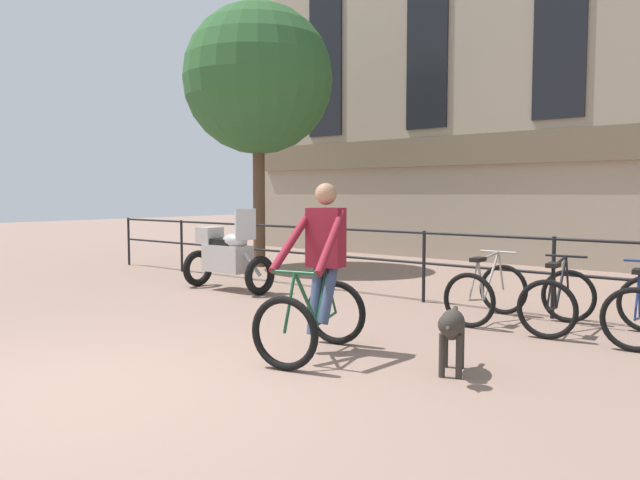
# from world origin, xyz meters

# --- Properties ---
(ground_plane) EXTENTS (60.00, 60.00, 0.00)m
(ground_plane) POSITION_xyz_m (0.00, 0.00, 0.00)
(ground_plane) COLOR #8E7060
(canal_railing) EXTENTS (15.05, 0.05, 1.05)m
(canal_railing) POSITION_xyz_m (-0.00, 5.20, 0.71)
(canal_railing) COLOR black
(canal_railing) RESTS_ON ground_plane
(cyclist_with_bike) EXTENTS (0.93, 1.30, 1.70)m
(cyclist_with_bike) POSITION_xyz_m (0.67, 1.98, 0.76)
(cyclist_with_bike) COLOR black
(cyclist_with_bike) RESTS_ON ground_plane
(dog) EXTENTS (0.45, 0.86, 0.60)m
(dog) POSITION_xyz_m (2.05, 2.14, 0.42)
(dog) COLOR #332D28
(dog) RESTS_ON ground_plane
(parked_motorcycle) EXTENTS (1.62, 0.63, 1.35)m
(parked_motorcycle) POSITION_xyz_m (-3.07, 4.12, 0.56)
(parked_motorcycle) COLOR black
(parked_motorcycle) RESTS_ON ground_plane
(parked_bicycle_near_lamp) EXTENTS (0.69, 1.13, 0.86)m
(parked_bicycle_near_lamp) POSITION_xyz_m (1.28, 4.54, 0.36)
(parked_bicycle_near_lamp) COLOR black
(parked_bicycle_near_lamp) RESTS_ON ground_plane
(parked_bicycle_mid_left) EXTENTS (0.77, 1.17, 0.86)m
(parked_bicycle_mid_left) POSITION_xyz_m (2.17, 4.54, 0.36)
(parked_bicycle_mid_left) COLOR black
(parked_bicycle_mid_left) RESTS_ON ground_plane
(tree_canalside_left) EXTENTS (3.21, 3.21, 5.65)m
(tree_canalside_left) POSITION_xyz_m (-5.07, 6.87, 4.03)
(tree_canalside_left) COLOR brown
(tree_canalside_left) RESTS_ON ground_plane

